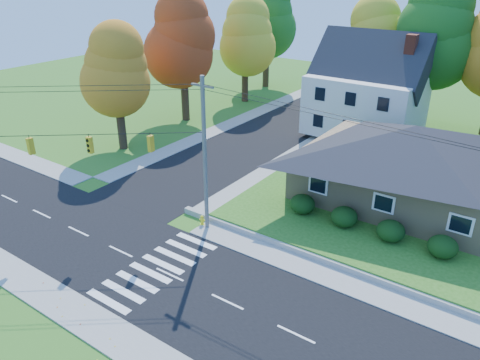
{
  "coord_description": "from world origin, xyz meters",
  "views": [
    {
      "loc": [
        15.51,
        -15.2,
        15.82
      ],
      "look_at": [
        -0.84,
        8.0,
        2.56
      ],
      "focal_mm": 35.0,
      "sensor_mm": 36.0,
      "label": 1
    }
  ],
  "objects": [
    {
      "name": "tree_west_2",
      "position": [
        -17.0,
        32.0,
        7.81
      ],
      "size": [
        6.72,
        6.72,
        12.51
      ],
      "color": "#3F2A19",
      "rests_on": "ground"
    },
    {
      "name": "tree_west_1",
      "position": [
        -18.0,
        22.0,
        8.46
      ],
      "size": [
        7.28,
        7.28,
        13.56
      ],
      "color": "#3F2A19",
      "rests_on": "ground"
    },
    {
      "name": "tree_lot_1",
      "position": [
        4.0,
        33.0,
        9.61
      ],
      "size": [
        7.84,
        7.84,
        14.6
      ],
      "color": "#3F2A19",
      "rests_on": "lawn"
    },
    {
      "name": "traffic_infrastructure",
      "position": [
        -0.15,
        1.35,
        5.15
      ],
      "size": [
        38.1,
        10.66,
        10.0
      ],
      "color": "#666059",
      "rests_on": "ground"
    },
    {
      "name": "colonial_house",
      "position": [
        0.04,
        28.0,
        4.58
      ],
      "size": [
        10.4,
        8.4,
        9.6
      ],
      "color": "silver",
      "rests_on": "lawn"
    },
    {
      "name": "sidewalk_north",
      "position": [
        0.0,
        5.0,
        0.04
      ],
      "size": [
        90.0,
        2.0,
        0.08
      ],
      "primitive_type": "cube",
      "color": "#9C9A90",
      "rests_on": "ground"
    },
    {
      "name": "white_car",
      "position": [
        -8.35,
        35.42,
        0.73
      ],
      "size": [
        1.61,
        4.37,
        1.43
      ],
      "primitive_type": "imported",
      "rotation": [
        0.0,
        0.0,
        -0.02
      ],
      "color": "silver",
      "rests_on": "road_cross"
    },
    {
      "name": "road_main",
      "position": [
        0.0,
        0.0,
        0.01
      ],
      "size": [
        90.0,
        8.0,
        0.02
      ],
      "primitive_type": "cube",
      "color": "black",
      "rests_on": "ground"
    },
    {
      "name": "fire_hydrant",
      "position": [
        -1.97,
        5.25,
        0.35
      ],
      "size": [
        0.42,
        0.32,
        0.72
      ],
      "color": "yellow",
      "rests_on": "ground"
    },
    {
      "name": "ground",
      "position": [
        0.0,
        0.0,
        0.0
      ],
      "size": [
        120.0,
        120.0,
        0.0
      ],
      "primitive_type": "plane",
      "color": "#3D7923"
    },
    {
      "name": "hedge_row",
      "position": [
        7.5,
        9.8,
        1.14
      ],
      "size": [
        10.7,
        1.7,
        1.27
      ],
      "color": "#163A10",
      "rests_on": "lawn"
    },
    {
      "name": "road_cross",
      "position": [
        -8.0,
        26.0,
        0.01
      ],
      "size": [
        8.0,
        44.0,
        0.02
      ],
      "primitive_type": "cube",
      "color": "black",
      "rests_on": "ground"
    },
    {
      "name": "sidewalk_south",
      "position": [
        0.0,
        -5.0,
        0.04
      ],
      "size": [
        90.0,
        2.0,
        0.08
      ],
      "primitive_type": "cube",
      "color": "#9C9A90",
      "rests_on": "ground"
    },
    {
      "name": "ranch_house",
      "position": [
        8.0,
        16.0,
        3.27
      ],
      "size": [
        14.6,
        10.6,
        5.4
      ],
      "color": "tan",
      "rests_on": "lawn"
    },
    {
      "name": "tree_lot_0",
      "position": [
        -2.0,
        34.0,
        8.31
      ],
      "size": [
        6.72,
        6.72,
        12.51
      ],
      "color": "#3F2A19",
      "rests_on": "lawn"
    },
    {
      "name": "tree_west_0",
      "position": [
        -17.0,
        12.0,
        7.15
      ],
      "size": [
        6.16,
        6.16,
        11.47
      ],
      "color": "#3F2A19",
      "rests_on": "ground"
    },
    {
      "name": "tree_west_3",
      "position": [
        -19.0,
        40.0,
        9.11
      ],
      "size": [
        7.84,
        7.84,
        14.6
      ],
      "color": "#3F2A19",
      "rests_on": "ground"
    }
  ]
}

